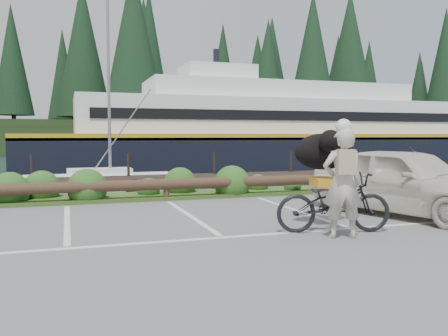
# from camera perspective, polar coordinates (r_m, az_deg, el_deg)

# --- Properties ---
(ground) EXTENTS (72.00, 72.00, 0.00)m
(ground) POSITION_cam_1_polar(r_m,az_deg,el_deg) (8.78, -0.97, -7.86)
(ground) COLOR #5C5C5F
(harbor_backdrop) EXTENTS (170.00, 160.00, 30.00)m
(harbor_backdrop) POSITION_cam_1_polar(r_m,az_deg,el_deg) (86.79, -16.36, 2.65)
(harbor_backdrop) COLOR #19333D
(harbor_backdrop) RESTS_ON ground
(vegetation_strip) EXTENTS (34.00, 1.60, 0.10)m
(vegetation_strip) POSITION_cam_1_polar(r_m,az_deg,el_deg) (13.86, -7.52, -3.31)
(vegetation_strip) COLOR #3D5B21
(vegetation_strip) RESTS_ON ground
(log_rail) EXTENTS (32.00, 0.30, 0.60)m
(log_rail) POSITION_cam_1_polar(r_m,az_deg,el_deg) (13.18, -6.95, -3.90)
(log_rail) COLOR #443021
(log_rail) RESTS_ON ground
(bicycle) EXTENTS (2.24, 1.23, 1.12)m
(bicycle) POSITION_cam_1_polar(r_m,az_deg,el_deg) (9.01, 13.03, -4.06)
(bicycle) COLOR black
(bicycle) RESTS_ON ground
(cyclist) EXTENTS (0.79, 0.62, 1.92)m
(cyclist) POSITION_cam_1_polar(r_m,az_deg,el_deg) (8.49, 14.07, -1.82)
(cyclist) COLOR #BEB8A1
(cyclist) RESTS_ON ground
(dog) EXTENTS (0.89, 1.36, 0.72)m
(dog) POSITION_cam_1_polar(r_m,az_deg,el_deg) (9.58, 11.89, 1.95)
(dog) COLOR black
(dog) RESTS_ON bicycle
(parked_car) EXTENTS (3.03, 4.86, 1.54)m
(parked_car) POSITION_cam_1_polar(r_m,az_deg,el_deg) (11.38, 21.09, -1.48)
(parked_car) COLOR beige
(parked_car) RESTS_ON ground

